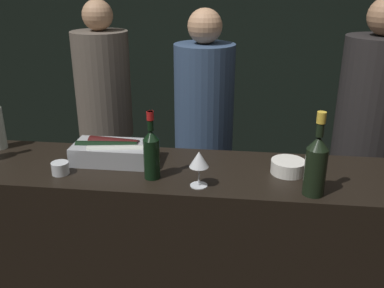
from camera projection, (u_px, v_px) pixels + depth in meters
name	position (u px, v px, depth m)	size (l,w,h in m)	color
wall_back_chalkboard	(221.00, 36.00, 3.98)	(6.40, 0.06, 2.80)	black
bar_counter	(191.00, 264.00, 2.21)	(2.44, 0.51, 1.08)	black
ice_bin_with_bottles	(114.00, 151.00, 2.08)	(0.40, 0.20, 0.11)	#9EA0A5
bowl_white	(288.00, 166.00, 1.97)	(0.16, 0.16, 0.06)	silver
wine_glass	(199.00, 160.00, 1.81)	(0.08, 0.08, 0.16)	silver
candle_votive	(60.00, 168.00, 1.96)	(0.08, 0.08, 0.06)	silver
champagne_bottle	(316.00, 163.00, 1.74)	(0.09, 0.09, 0.36)	black
red_wine_bottle_burgundy	(152.00, 152.00, 1.89)	(0.07, 0.07, 0.31)	black
person_in_hoodie	(367.00, 139.00, 2.57)	(0.40, 0.40, 1.83)	black
person_blond_tee	(105.00, 112.00, 3.14)	(0.40, 0.40, 1.79)	black
person_grey_polo	(204.00, 132.00, 2.79)	(0.38, 0.38, 1.76)	black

